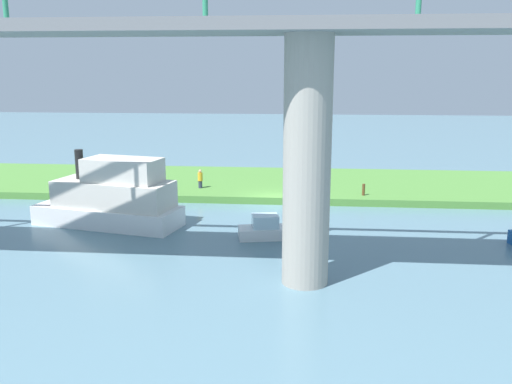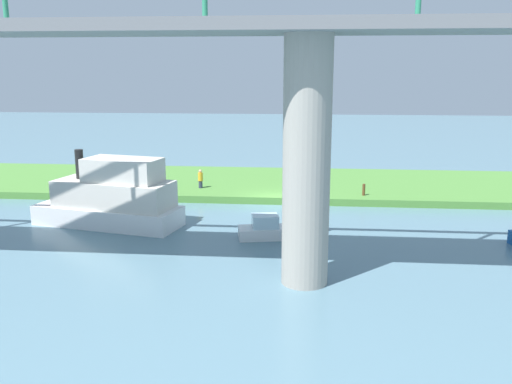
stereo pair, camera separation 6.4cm
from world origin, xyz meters
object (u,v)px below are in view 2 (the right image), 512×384
motorboat_red (112,198)px  bridge_pylon (307,164)px  skiff_small (272,230)px  mooring_post (364,190)px  person_on_bank (200,179)px

motorboat_red → bridge_pylon: bearing=145.1°
bridge_pylon → skiff_small: bearing=-74.1°
skiff_small → mooring_post: bearing=-123.2°
person_on_bank → motorboat_red: size_ratio=0.15×
mooring_post → motorboat_red: bearing=25.3°
bridge_pylon → mooring_post: bridge_pylon is taller
person_on_bank → skiff_small: person_on_bank is taller
person_on_bank → motorboat_red: bearing=67.3°
mooring_post → motorboat_red: (15.51, 7.33, 0.75)m
bridge_pylon → person_on_bank: 18.93m
skiff_small → bridge_pylon: bearing=105.9°
bridge_pylon → skiff_small: bridge_pylon is taller
bridge_pylon → motorboat_red: 14.46m
skiff_small → motorboat_red: bearing=-9.6°
person_on_bank → mooring_post: (-11.86, 1.40, -0.29)m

